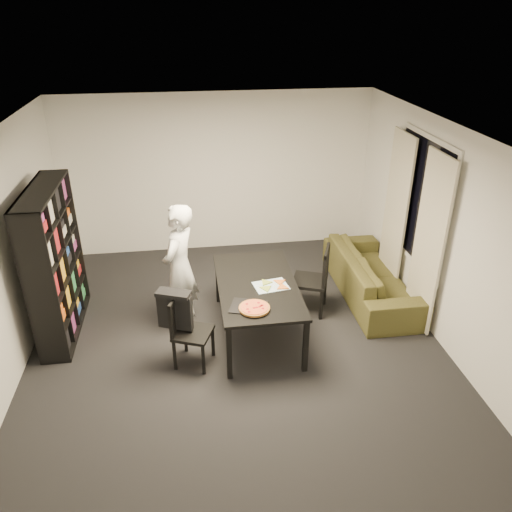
{
  "coord_description": "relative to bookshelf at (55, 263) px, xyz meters",
  "views": [
    {
      "loc": [
        -0.49,
        -5.08,
        3.79
      ],
      "look_at": [
        0.28,
        0.24,
        1.05
      ],
      "focal_mm": 35.0,
      "sensor_mm": 36.0,
      "label": 1
    }
  ],
  "objects": [
    {
      "name": "room",
      "position": [
        2.16,
        -0.6,
        0.35
      ],
      "size": [
        5.01,
        5.51,
        2.61
      ],
      "color": "black",
      "rests_on": "ground"
    },
    {
      "name": "window_pane",
      "position": [
        4.64,
        -0.0,
        0.55
      ],
      "size": [
        0.02,
        1.4,
        1.6
      ],
      "primitive_type": "cube",
      "color": "black",
      "rests_on": "room"
    },
    {
      "name": "window_frame",
      "position": [
        4.64,
        -0.0,
        0.55
      ],
      "size": [
        0.03,
        1.52,
        1.72
      ],
      "primitive_type": "cube",
      "color": "white",
      "rests_on": "room"
    },
    {
      "name": "curtain_left",
      "position": [
        4.56,
        -0.52,
        0.2
      ],
      "size": [
        0.03,
        0.7,
        2.25
      ],
      "primitive_type": "cube",
      "color": "beige",
      "rests_on": "room"
    },
    {
      "name": "curtain_right",
      "position": [
        4.56,
        0.52,
        0.2
      ],
      "size": [
        0.03,
        0.7,
        2.25
      ],
      "primitive_type": "cube",
      "color": "beige",
      "rests_on": "room"
    },
    {
      "name": "bookshelf",
      "position": [
        0.0,
        0.0,
        0.0
      ],
      "size": [
        0.35,
        1.5,
        1.9
      ],
      "primitive_type": "cube",
      "color": "black",
      "rests_on": "room"
    },
    {
      "name": "dining_table",
      "position": [
        2.43,
        -0.46,
        -0.29
      ],
      "size": [
        0.96,
        1.73,
        0.72
      ],
      "color": "black",
      "rests_on": "room"
    },
    {
      "name": "chair_left",
      "position": [
        1.54,
        -0.91,
        -0.45
      ],
      "size": [
        0.52,
        0.52,
        0.87
      ],
      "rotation": [
        0.0,
        0.0,
        1.19
      ],
      "color": "black",
      "rests_on": "room"
    },
    {
      "name": "chair_right",
      "position": [
        3.3,
        -0.07,
        -0.4
      ],
      "size": [
        0.58,
        0.58,
        0.96
      ],
      "rotation": [
        0.0,
        0.0,
        -1.95
      ],
      "color": "black",
      "rests_on": "room"
    },
    {
      "name": "draped_jacket",
      "position": [
        1.43,
        -0.87,
        -0.23
      ],
      "size": [
        0.42,
        0.3,
        0.48
      ],
      "rotation": [
        0.0,
        0.0,
        1.19
      ],
      "color": "black",
      "rests_on": "chair_left"
    },
    {
      "name": "person",
      "position": [
        1.5,
        -0.1,
        -0.12
      ],
      "size": [
        0.62,
        0.72,
        1.66
      ],
      "primitive_type": "imported",
      "rotation": [
        0.0,
        0.0,
        -2.01
      ],
      "color": "silver",
      "rests_on": "room"
    },
    {
      "name": "baking_tray",
      "position": [
        2.26,
        -0.96,
        -0.22
      ],
      "size": [
        0.48,
        0.43,
        0.01
      ],
      "primitive_type": "cube",
      "rotation": [
        0.0,
        0.0,
        -0.31
      ],
      "color": "black",
      "rests_on": "dining_table"
    },
    {
      "name": "pepperoni_pizza",
      "position": [
        2.32,
        -1.03,
        -0.2
      ],
      "size": [
        0.35,
        0.35,
        0.03
      ],
      "rotation": [
        0.0,
        0.0,
        0.35
      ],
      "color": "#A0652E",
      "rests_on": "dining_table"
    },
    {
      "name": "kitchen_towel",
      "position": [
        2.59,
        -0.54,
        -0.23
      ],
      "size": [
        0.44,
        0.36,
        0.01
      ],
      "primitive_type": "cube",
      "rotation": [
        0.0,
        0.0,
        0.17
      ],
      "color": "silver",
      "rests_on": "dining_table"
    },
    {
      "name": "pizza_slices",
      "position": [
        2.62,
        -0.54,
        -0.22
      ],
      "size": [
        0.39,
        0.33,
        0.01
      ],
      "primitive_type": null,
      "rotation": [
        0.0,
        0.0,
        0.06
      ],
      "color": "gold",
      "rests_on": "dining_table"
    },
    {
      "name": "sofa",
      "position": [
        4.19,
        0.25,
        -0.64
      ],
      "size": [
        0.84,
        2.14,
        0.63
      ],
      "primitive_type": "imported",
      "rotation": [
        0.0,
        0.0,
        1.57
      ],
      "color": "#383616",
      "rests_on": "room"
    }
  ]
}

